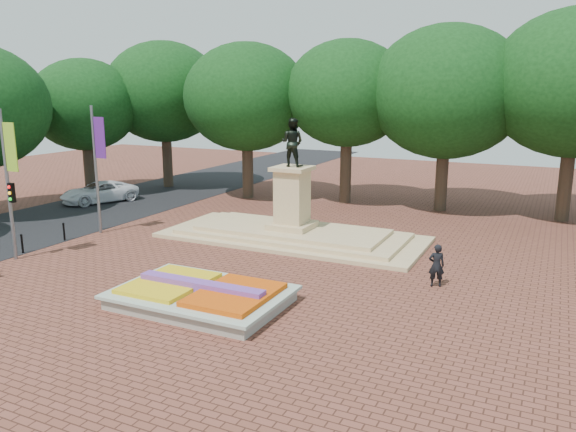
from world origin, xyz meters
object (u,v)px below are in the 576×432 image
object	(u,v)px
flower_bed	(202,295)
van	(99,192)
monument	(292,223)
pedestrian	(436,265)

from	to	relation	value
flower_bed	van	distance (m)	21.89
monument	flower_bed	bearing A→B (deg)	-84.13
monument	pedestrian	size ratio (longest dim) A/B	7.88
van	pedestrian	xyz separation A→B (m)	(25.00, -7.22, 0.16)
flower_bed	van	world-z (taller)	van
monument	van	xyz separation A→B (m)	(-16.55, 3.04, -0.15)
flower_bed	pedestrian	distance (m)	9.44
flower_bed	pedestrian	size ratio (longest dim) A/B	3.55
monument	pedestrian	bearing A→B (deg)	-26.32
flower_bed	van	xyz separation A→B (m)	(-17.58, 13.04, 0.35)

